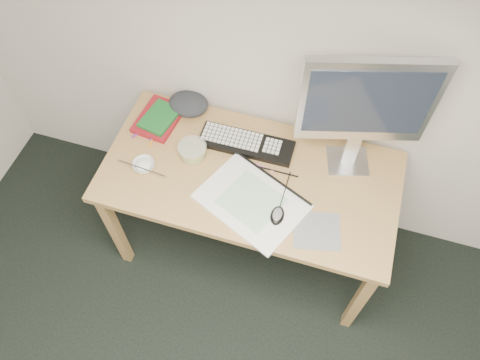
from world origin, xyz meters
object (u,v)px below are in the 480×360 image
at_px(sketchpad, 252,201).
at_px(rice_bowl, 144,165).
at_px(desk, 250,184).
at_px(keyboard, 246,144).
at_px(monitor, 366,105).

relative_size(sketchpad, rice_bowl, 4.30).
bearing_deg(rice_bowl, desk, 12.32).
distance_m(keyboard, rice_bowl, 0.50).
xyz_separation_m(keyboard, rice_bowl, (-0.43, -0.27, 0.00)).
xyz_separation_m(monitor, rice_bowl, (-0.92, -0.32, -0.39)).
bearing_deg(monitor, keyboard, 170.29).
distance_m(monitor, rice_bowl, 1.05).
relative_size(sketchpad, keyboard, 0.99).
distance_m(sketchpad, keyboard, 0.32).
bearing_deg(sketchpad, rice_bowl, -159.51).
relative_size(desk, monitor, 2.17).
relative_size(desk, sketchpad, 3.05).
xyz_separation_m(sketchpad, monitor, (0.38, 0.35, 0.40)).
xyz_separation_m(sketchpad, rice_bowl, (-0.54, 0.03, 0.01)).
relative_size(monitor, rice_bowl, 6.04).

